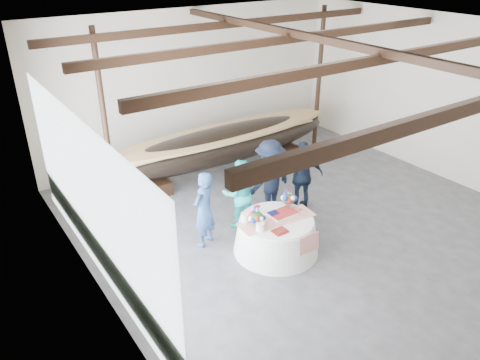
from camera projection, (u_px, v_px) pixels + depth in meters
floor at (323, 233)px, 11.01m from camera, size 10.00×12.00×0.01m
wall_back at (193, 84)px, 14.42m from camera, size 10.00×0.02×4.50m
wall_left at (105, 213)px, 7.47m from camera, size 0.02×12.00×4.50m
wall_right at (466, 105)px, 12.53m from camera, size 0.02×12.00×4.50m
ceiling at (341, 37)px, 8.99m from camera, size 10.00×12.00×0.01m
pavilion_structure at (314, 56)px, 9.75m from camera, size 9.80×11.76×4.50m
open_bay at (91, 209)px, 8.43m from camera, size 0.03×7.00×3.20m
longboat_display at (224, 144)px, 13.60m from camera, size 7.47×1.49×1.40m
banquet_table at (276, 235)px, 10.23m from camera, size 1.87×1.87×0.80m
tabletop_items at (273, 212)px, 10.05m from camera, size 1.77×0.97×0.40m
guest_woman_blue at (204, 209)px, 10.25m from camera, size 0.77×0.67×1.78m
guest_woman_teal at (240, 194)px, 10.96m from camera, size 1.02×0.92×1.73m
guest_man_left at (270, 178)px, 11.42m from camera, size 1.35×0.87×1.97m
guest_man_right at (302, 176)px, 11.65m from camera, size 1.17×0.79×1.85m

